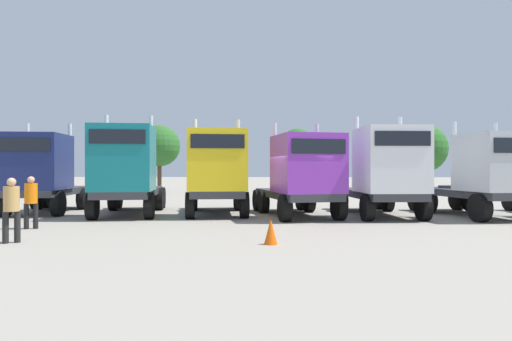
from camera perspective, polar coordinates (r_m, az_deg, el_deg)
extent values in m
plane|color=gray|center=(17.61, 5.53, -6.36)|extent=(200.00, 200.00, 0.00)
cube|color=#333338|center=(22.75, -25.17, -2.45)|extent=(2.91, 5.87, 0.30)
cube|color=navy|center=(21.24, -26.67, 1.02)|extent=(2.70, 2.74, 2.41)
cube|color=black|center=(20.12, -28.01, 3.01)|extent=(2.09, 0.31, 0.55)
cylinder|color=silver|center=(22.21, -23.07, 1.76)|extent=(0.20, 0.20, 3.01)
cylinder|color=silver|center=(22.89, -27.59, 1.71)|extent=(0.20, 0.20, 3.01)
cylinder|color=#333338|center=(23.90, -24.13, -1.82)|extent=(1.23, 1.23, 0.12)
cylinder|color=black|center=(20.41, -24.35, -3.97)|extent=(0.49, 1.11, 1.07)
cylinder|color=black|center=(21.25, -29.96, -3.81)|extent=(0.49, 1.11, 1.07)
cylinder|color=black|center=(23.57, -21.62, -3.42)|extent=(0.49, 1.11, 1.07)
cylinder|color=black|center=(24.30, -26.59, -3.32)|extent=(0.49, 1.11, 1.07)
cylinder|color=black|center=(24.62, -20.87, -3.27)|extent=(0.49, 1.11, 1.07)
cylinder|color=black|center=(25.32, -25.66, -3.18)|extent=(0.49, 1.11, 1.07)
cube|color=#333338|center=(20.64, -15.94, -2.71)|extent=(3.21, 6.59, 0.30)
cube|color=#14727A|center=(18.69, -16.90, 1.52)|extent=(2.76, 2.75, 2.65)
cube|color=black|center=(17.53, -17.60, 4.23)|extent=(2.08, 0.39, 0.55)
cylinder|color=silver|center=(19.89, -13.52, 2.30)|extent=(0.21, 0.21, 3.25)
cylinder|color=silver|center=(20.20, -18.88, 2.27)|extent=(0.21, 0.21, 3.25)
cylinder|color=#333338|center=(22.00, -15.36, -1.99)|extent=(1.27, 1.27, 0.12)
cylinder|color=black|center=(18.09, -13.73, -4.49)|extent=(0.52, 1.11, 1.07)
cylinder|color=black|center=(18.48, -20.53, -4.39)|extent=(0.52, 1.11, 1.07)
cylinder|color=black|center=(22.06, -12.47, -3.66)|extent=(0.52, 1.11, 1.07)
cylinder|color=black|center=(22.39, -18.09, -3.61)|extent=(0.52, 1.11, 1.07)
cylinder|color=black|center=(23.16, -12.20, -3.48)|extent=(0.52, 1.11, 1.07)
cylinder|color=black|center=(23.47, -17.56, -3.44)|extent=(0.52, 1.11, 1.07)
cube|color=#333338|center=(20.04, -5.17, -2.77)|extent=(3.06, 6.01, 0.30)
cube|color=yellow|center=(18.27, -5.08, 1.33)|extent=(2.72, 2.59, 2.49)
cube|color=black|center=(17.16, -5.01, 3.82)|extent=(2.08, 0.36, 0.55)
cylinder|color=silver|center=(19.59, -2.37, 2.13)|extent=(0.21, 0.21, 3.09)
cylinder|color=silver|center=(19.56, -7.93, 2.13)|extent=(0.21, 0.21, 3.09)
cylinder|color=#333338|center=(21.29, -5.23, -2.04)|extent=(1.26, 1.26, 0.12)
cylinder|color=black|center=(17.95, -1.53, -4.51)|extent=(0.51, 1.12, 1.08)
cylinder|color=black|center=(17.91, -8.59, -4.52)|extent=(0.51, 1.12, 1.08)
cylinder|color=black|center=(21.38, -2.27, -3.77)|extent=(0.51, 1.12, 1.08)
cylinder|color=black|center=(21.35, -8.19, -3.78)|extent=(0.51, 1.12, 1.08)
cylinder|color=black|center=(22.47, -2.46, -3.58)|extent=(0.51, 1.12, 1.08)
cylinder|color=black|center=(22.44, -8.08, -3.59)|extent=(0.51, 1.12, 1.08)
cube|color=#333338|center=(19.10, 5.09, -3.08)|extent=(3.65, 6.15, 0.30)
cube|color=purple|center=(17.56, 6.67, 0.88)|extent=(3.00, 3.14, 2.30)
cube|color=black|center=(16.35, 8.20, 3.13)|extent=(2.04, 0.59, 0.55)
cylinder|color=silver|center=(19.25, 7.91, 1.71)|extent=(0.22, 0.22, 2.90)
cylinder|color=silver|center=(18.67, 2.44, 1.76)|extent=(0.22, 0.22, 2.90)
cylinder|color=#333338|center=(20.30, 4.00, -2.30)|extent=(1.35, 1.35, 0.12)
cylinder|color=black|center=(17.47, 10.74, -4.73)|extent=(0.61, 1.08, 1.02)
cylinder|color=black|center=(16.72, 3.78, -4.95)|extent=(0.61, 1.08, 1.02)
cylinder|color=black|center=(20.69, 6.91, -3.98)|extent=(0.61, 1.08, 1.02)
cylinder|color=black|center=(20.06, 0.96, -4.10)|extent=(0.61, 1.08, 1.02)
cylinder|color=black|center=(21.73, 5.94, -3.78)|extent=(0.61, 1.08, 1.02)
cylinder|color=black|center=(21.13, 0.26, -3.89)|extent=(0.61, 1.08, 1.02)
cube|color=#333338|center=(20.02, 15.26, -2.91)|extent=(2.80, 6.42, 0.30)
cube|color=white|center=(18.26, 17.06, 1.32)|extent=(2.64, 2.78, 2.58)
cube|color=black|center=(17.08, 18.56, 3.98)|extent=(2.09, 0.25, 0.55)
cylinder|color=silver|center=(19.94, 18.23, 2.08)|extent=(0.20, 0.20, 3.18)
cylinder|color=silver|center=(19.33, 12.96, 2.15)|extent=(0.20, 0.20, 3.18)
cylinder|color=#333338|center=(21.32, 14.11, -2.16)|extent=(1.20, 1.20, 0.12)
cylinder|color=black|center=(18.18, 20.95, -4.53)|extent=(0.45, 1.06, 1.03)
cylinder|color=black|center=(17.41, 14.30, -4.73)|extent=(0.45, 1.06, 1.03)
cylinder|color=black|center=(21.83, 16.76, -3.75)|extent=(0.45, 1.06, 1.03)
cylinder|color=black|center=(21.20, 11.14, -3.87)|extent=(0.45, 1.06, 1.03)
cylinder|color=black|center=(22.87, 15.83, -3.58)|extent=(0.45, 1.06, 1.03)
cylinder|color=black|center=(22.26, 10.45, -3.68)|extent=(0.45, 1.06, 1.03)
cube|color=#333338|center=(21.03, 25.94, -2.62)|extent=(3.32, 6.22, 0.30)
cube|color=#B7BABF|center=(19.59, 28.87, 0.91)|extent=(2.82, 2.81, 2.26)
cylinder|color=silver|center=(21.24, 28.69, 1.66)|extent=(0.21, 0.21, 2.86)
cylinder|color=silver|center=(20.14, 24.39, 1.75)|extent=(0.21, 0.21, 2.86)
cylinder|color=#333338|center=(22.10, 24.02, -1.95)|extent=(1.30, 1.30, 0.12)
cylinder|color=black|center=(18.59, 27.10, -4.35)|extent=(0.56, 1.13, 1.09)
cylinder|color=black|center=(22.79, 26.28, -3.53)|extent=(0.56, 1.13, 1.09)
cylinder|color=black|center=(21.61, 21.49, -3.72)|extent=(0.56, 1.13, 1.09)
cylinder|color=black|center=(23.70, 24.75, -3.39)|extent=(0.56, 1.13, 1.09)
cylinder|color=black|center=(22.56, 20.08, -3.56)|extent=(0.56, 1.13, 1.09)
cylinder|color=black|center=(24.50, 30.23, -3.36)|extent=(0.45, 1.05, 1.02)
cylinder|color=black|center=(16.56, -27.71, -5.30)|extent=(0.21, 0.21, 0.85)
cylinder|color=black|center=(16.52, -26.75, -5.31)|extent=(0.21, 0.21, 0.85)
cylinder|color=orange|center=(16.49, -27.23, -2.66)|extent=(0.52, 0.52, 0.67)
sphere|color=tan|center=(16.47, -27.23, -1.09)|extent=(0.23, 0.23, 0.23)
cylinder|color=black|center=(13.65, -28.63, -6.45)|extent=(0.22, 0.22, 0.86)
cylinder|color=black|center=(13.63, -29.81, -6.46)|extent=(0.22, 0.22, 0.86)
cylinder|color=tan|center=(13.58, -29.22, -3.24)|extent=(0.56, 0.56, 0.68)
sphere|color=tan|center=(13.56, -29.22, -1.32)|extent=(0.23, 0.23, 0.23)
cone|color=#F2590C|center=(11.73, 1.94, -7.94)|extent=(0.36, 0.36, 0.68)
cylinder|color=#4C3823|center=(38.91, -12.45, -0.88)|extent=(0.36, 0.36, 2.63)
sphere|color=#286023|center=(38.96, -12.45, 3.15)|extent=(3.56, 3.56, 3.56)
cylinder|color=#4C3823|center=(39.63, 5.47, -0.78)|extent=(0.36, 0.36, 2.74)
sphere|color=#286023|center=(39.68, 5.47, 3.10)|extent=(3.29, 3.29, 3.29)
cylinder|color=#4C3823|center=(37.08, 20.89, -1.31)|extent=(0.36, 0.36, 2.15)
sphere|color=#286023|center=(37.11, 20.89, 2.71)|extent=(3.82, 3.82, 3.82)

